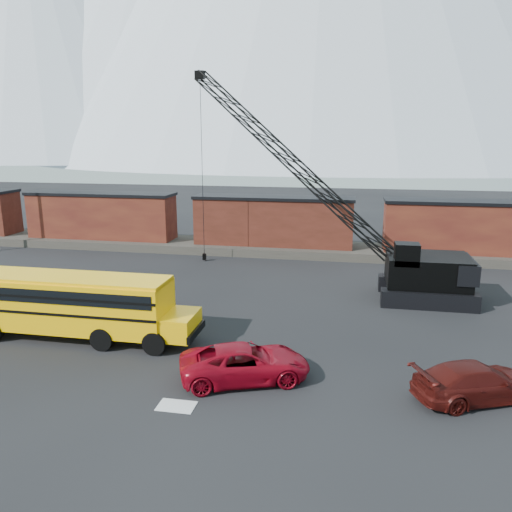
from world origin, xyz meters
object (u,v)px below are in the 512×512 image
(red_pickup, at_px, (245,363))
(maroon_suv, at_px, (477,382))
(school_bus, at_px, (77,304))
(crawler_crane, at_px, (291,161))

(red_pickup, xyz_separation_m, maroon_suv, (8.98, 0.13, -0.02))
(school_bus, height_order, crawler_crane, crawler_crane)
(red_pickup, height_order, crawler_crane, crawler_crane)
(red_pickup, distance_m, maroon_suv, 8.98)
(maroon_suv, height_order, crawler_crane, crawler_crane)
(red_pickup, distance_m, crawler_crane, 17.44)
(school_bus, relative_size, maroon_suv, 2.34)
(red_pickup, bearing_deg, school_bus, 52.58)
(school_bus, bearing_deg, red_pickup, -16.67)
(school_bus, relative_size, crawler_crane, 0.60)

